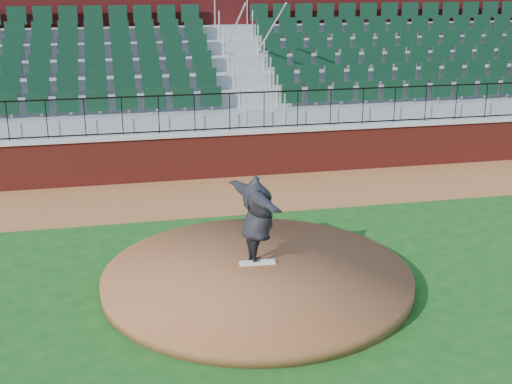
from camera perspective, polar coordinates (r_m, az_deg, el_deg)
ground at (r=12.46m, az=1.48°, el=-7.79°), size 90.00×90.00×0.00m
warning_track at (r=17.37m, az=-2.74°, el=-0.20°), size 34.00×3.20×0.01m
field_wall at (r=18.72m, az=-3.59°, el=3.02°), size 34.00×0.35×1.20m
wall_cap at (r=18.57m, az=-3.63°, el=4.96°), size 34.00×0.45×0.10m
wall_railing at (r=18.45m, az=-3.66°, el=6.62°), size 34.00×0.05×1.00m
seating_stands at (r=21.03m, az=-4.84°, el=9.37°), size 34.00×5.10×4.60m
concourse_wall at (r=23.72m, az=-5.79°, el=11.41°), size 34.00×0.50×5.50m
pitchers_mound at (r=12.45m, az=0.11°, el=-7.16°), size 5.57×5.57×0.25m
pitching_rubber at (r=12.70m, az=0.13°, el=-5.90°), size 0.67×0.20×0.04m
pitcher at (r=12.50m, az=0.09°, el=-2.28°), size 0.99×2.13×1.67m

